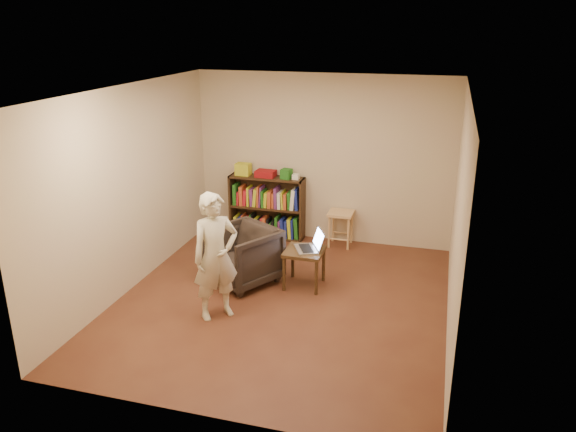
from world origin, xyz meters
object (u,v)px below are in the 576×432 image
(stool, at_px, (341,218))
(laptop, at_px, (311,245))
(armchair, at_px, (242,255))
(bookshelf, at_px, (267,210))
(person, at_px, (216,256))
(side_table, at_px, (304,256))

(stool, relative_size, laptop, 1.15)
(armchair, bearing_deg, bookshelf, 127.38)
(bookshelf, bearing_deg, person, -85.04)
(stool, bearing_deg, side_table, -97.27)
(side_table, xyz_separation_m, laptop, (0.08, 0.05, 0.15))
(armchair, xyz_separation_m, laptop, (0.90, 0.17, 0.18))
(bookshelf, bearing_deg, armchair, -83.41)
(side_table, bearing_deg, laptop, 30.91)
(bookshelf, bearing_deg, stool, -3.03)
(bookshelf, relative_size, armchair, 1.43)
(laptop, height_order, person, person)
(stool, bearing_deg, armchair, -121.72)
(bookshelf, height_order, side_table, bookshelf)
(armchair, distance_m, side_table, 0.83)
(bookshelf, distance_m, person, 2.66)
(armchair, relative_size, person, 0.55)
(bookshelf, xyz_separation_m, side_table, (1.02, -1.58, -0.02))
(stool, xyz_separation_m, person, (-0.98, -2.57, 0.32))
(side_table, bearing_deg, stool, 82.73)
(armchair, xyz_separation_m, side_table, (0.82, 0.12, 0.04))
(stool, relative_size, side_table, 1.08)
(stool, relative_size, person, 0.36)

